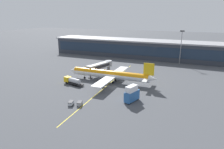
{
  "coord_description": "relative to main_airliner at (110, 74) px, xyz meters",
  "views": [
    {
      "loc": [
        34.17,
        -79.18,
        31.26
      ],
      "look_at": [
        -2.09,
        4.5,
        4.5
      ],
      "focal_mm": 32.5,
      "sensor_mm": 36.0,
      "label": 1
    }
  ],
  "objects": [
    {
      "name": "baggage_cart_0",
      "position": [
        -2.26,
        -29.94,
        -3.04
      ],
      "size": [
        2.27,
        2.99,
        1.48
      ],
      "color": "#B2B7BC",
      "rests_on": "ground_plane"
    },
    {
      "name": "apron_light_mast_0",
      "position": [
        26.88,
        53.27,
        9.09
      ],
      "size": [
        2.8,
        0.5,
        21.91
      ],
      "color": "gray",
      "rests_on": "ground_plane"
    },
    {
      "name": "fuel_tanker",
      "position": [
        -14.69,
        -10.48,
        -2.07
      ],
      "size": [
        11.08,
        4.68,
        3.25
      ],
      "color": "#232326",
      "rests_on": "ground_plane"
    },
    {
      "name": "baggage_cart_1",
      "position": [
        0.8,
        -28.99,
        -3.04
      ],
      "size": [
        2.27,
        2.99,
        1.48
      ],
      "color": "gray",
      "rests_on": "ground_plane"
    },
    {
      "name": "catering_lift",
      "position": [
        16.79,
        -18.06,
        -0.75
      ],
      "size": [
        4.39,
        7.23,
        6.3
      ],
      "color": "#285B9E",
      "rests_on": "ground_plane"
    },
    {
      "name": "ground_plane",
      "position": [
        3.88,
        -6.51,
        -3.82
      ],
      "size": [
        700.0,
        700.0,
        0.0
      ],
      "primitive_type": "plane",
      "color": "#47494F"
    },
    {
      "name": "jet_bridge",
      "position": [
        -10.0,
        9.63,
        1.0
      ],
      "size": [
        7.64,
        18.71,
        6.53
      ],
      "color": "#B2B7BC",
      "rests_on": "ground_plane"
    },
    {
      "name": "apron_lead_in_line",
      "position": [
        0.72,
        -4.51,
        -3.82
      ],
      "size": [
        4.31,
        79.91,
        0.01
      ],
      "primitive_type": "cube",
      "rotation": [
        0.0,
        0.0,
        0.05
      ],
      "color": "yellow",
      "rests_on": "ground_plane"
    },
    {
      "name": "main_airliner",
      "position": [
        0.0,
        0.0,
        0.0
      ],
      "size": [
        45.55,
        36.29,
        10.96
      ],
      "color": "white",
      "rests_on": "ground_plane"
    },
    {
      "name": "terminal_building",
      "position": [
        3.82,
        65.23,
        2.84
      ],
      "size": [
        156.42,
        21.42,
        13.28
      ],
      "color": "#2D333D",
      "rests_on": "ground_plane"
    }
  ]
}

